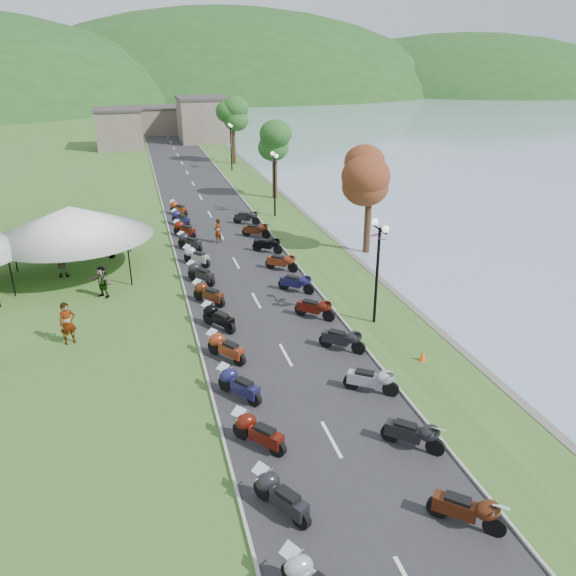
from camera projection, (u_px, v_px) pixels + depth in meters
road at (210, 214)px, 45.75m from camera, size 7.00×120.00×0.02m
hills_backdrop at (144, 93)px, 188.17m from camera, size 360.00×120.00×76.00m
far_building at (154, 123)px, 84.35m from camera, size 18.00×16.00×5.00m
moto_row_left at (222, 333)px, 25.15m from camera, size 2.60×47.41×1.10m
moto_row_right at (316, 308)px, 27.59m from camera, size 2.60×36.63×1.10m
vendor_tent_main at (74, 240)px, 32.98m from camera, size 6.10×6.10×4.00m
tree_lakeside at (369, 194)px, 35.59m from camera, size 2.77×2.77×7.71m
pedestrian_a at (71, 343)px, 25.42m from camera, size 0.87×0.76×1.98m
pedestrian_b at (63, 276)px, 32.99m from camera, size 0.85×0.53×1.66m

